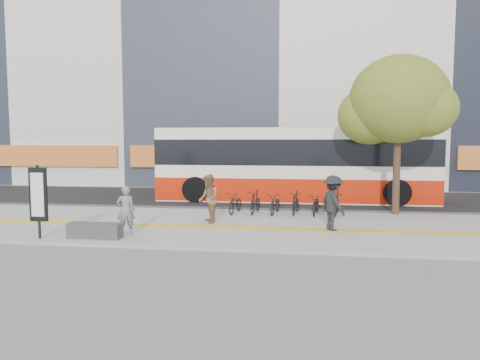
# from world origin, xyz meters

# --- Properties ---
(ground) EXTENTS (120.00, 120.00, 0.00)m
(ground) POSITION_xyz_m (0.00, 0.00, 0.00)
(ground) COLOR slate
(ground) RESTS_ON ground
(sidewalk) EXTENTS (40.00, 7.00, 0.08)m
(sidewalk) POSITION_xyz_m (0.00, 1.50, 0.04)
(sidewalk) COLOR slate
(sidewalk) RESTS_ON ground
(tactile_strip) EXTENTS (40.00, 0.45, 0.01)m
(tactile_strip) POSITION_xyz_m (0.00, 1.00, 0.09)
(tactile_strip) COLOR gold
(tactile_strip) RESTS_ON sidewalk
(street) EXTENTS (40.00, 8.00, 0.06)m
(street) POSITION_xyz_m (0.00, 9.00, 0.03)
(street) COLOR black
(street) RESTS_ON ground
(curb) EXTENTS (40.00, 0.25, 0.14)m
(curb) POSITION_xyz_m (0.00, 5.00, 0.07)
(curb) COLOR #38373A
(curb) RESTS_ON ground
(bench) EXTENTS (1.60, 0.45, 0.45)m
(bench) POSITION_xyz_m (-2.60, -1.20, 0.30)
(bench) COLOR #38373A
(bench) RESTS_ON sidewalk
(signboard) EXTENTS (0.55, 0.10, 2.20)m
(signboard) POSITION_xyz_m (-4.20, -1.51, 1.37)
(signboard) COLOR black
(signboard) RESTS_ON sidewalk
(street_tree) EXTENTS (4.40, 3.80, 6.31)m
(street_tree) POSITION_xyz_m (7.18, 4.82, 4.51)
(street_tree) COLOR #342017
(street_tree) RESTS_ON sidewalk
(bus) EXTENTS (13.31, 3.16, 3.54)m
(bus) POSITION_xyz_m (3.08, 8.50, 1.73)
(bus) COLOR white
(bus) RESTS_ON street
(bicycle_row) EXTENTS (4.72, 1.67, 0.94)m
(bicycle_row) POSITION_xyz_m (2.83, 4.00, 0.52)
(bicycle_row) COLOR black
(bicycle_row) RESTS_ON sidewalk
(seated_woman) EXTENTS (0.66, 0.58, 1.52)m
(seated_woman) POSITION_xyz_m (-1.88, -0.57, 0.84)
(seated_woman) COLOR black
(seated_woman) RESTS_ON sidewalk
(pedestrian_tan) EXTENTS (0.91, 1.02, 1.73)m
(pedestrian_tan) POSITION_xyz_m (0.24, 1.74, 0.94)
(pedestrian_tan) COLOR #8C6445
(pedestrian_tan) RESTS_ON sidewalk
(pedestrian_dark) EXTENTS (1.14, 1.34, 1.80)m
(pedestrian_dark) POSITION_xyz_m (4.52, 0.97, 0.98)
(pedestrian_dark) COLOR black
(pedestrian_dark) RESTS_ON sidewalk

